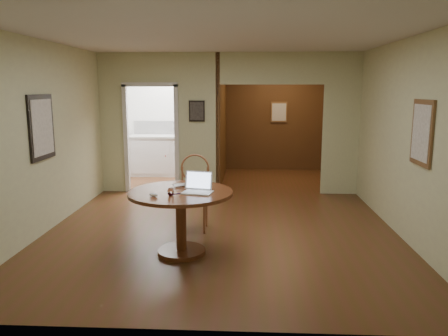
{
  "coord_description": "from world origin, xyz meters",
  "views": [
    {
      "loc": [
        0.35,
        -5.89,
        2.03
      ],
      "look_at": [
        0.06,
        -0.2,
        0.99
      ],
      "focal_mm": 35.0,
      "sensor_mm": 36.0,
      "label": 1
    }
  ],
  "objects_px": {
    "chair": "(194,188)",
    "open_laptop": "(198,187)",
    "dining_table": "(181,208)",
    "closed_laptop": "(187,186)"
  },
  "relations": [
    {
      "from": "chair",
      "to": "open_laptop",
      "type": "distance_m",
      "value": 1.08
    },
    {
      "from": "dining_table",
      "to": "closed_laptop",
      "type": "relative_size",
      "value": 3.78
    },
    {
      "from": "dining_table",
      "to": "closed_laptop",
      "type": "bearing_deg",
      "value": 79.03
    },
    {
      "from": "dining_table",
      "to": "chair",
      "type": "relative_size",
      "value": 1.17
    },
    {
      "from": "dining_table",
      "to": "chair",
      "type": "xyz_separation_m",
      "value": [
        0.05,
        1.0,
        0.01
      ]
    },
    {
      "from": "dining_table",
      "to": "open_laptop",
      "type": "height_order",
      "value": "open_laptop"
    },
    {
      "from": "open_laptop",
      "to": "chair",
      "type": "bearing_deg",
      "value": 111.66
    },
    {
      "from": "open_laptop",
      "to": "closed_laptop",
      "type": "relative_size",
      "value": 1.14
    },
    {
      "from": "chair",
      "to": "closed_laptop",
      "type": "relative_size",
      "value": 3.22
    },
    {
      "from": "chair",
      "to": "closed_laptop",
      "type": "xyz_separation_m",
      "value": [
        0.0,
        -0.75,
        0.21
      ]
    }
  ]
}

